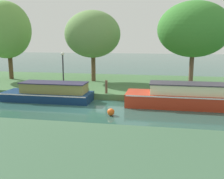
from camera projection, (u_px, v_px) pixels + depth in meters
name	position (u px, v px, depth m)	size (l,w,h in m)	color
ground_plane	(99.00, 108.00, 15.42)	(120.00, 120.00, 0.00)	#295047
riverbank_far	(118.00, 85.00, 22.14)	(72.00, 10.00, 0.40)	#41693D
red_barge	(186.00, 96.00, 15.54)	(6.87, 2.08, 1.45)	#AE2D18
navy_narrowboat	(50.00, 93.00, 17.12)	(5.94, 1.92, 1.25)	navy
willow_tree_left	(5.00, 30.00, 22.73)	(4.71, 3.67, 6.91)	brown
willow_tree_centre	(92.00, 34.00, 21.87)	(4.78, 3.92, 6.02)	brown
willow_tree_right	(194.00, 29.00, 19.89)	(5.59, 4.63, 6.51)	brown
lamp_post	(63.00, 66.00, 19.01)	(0.24, 0.24, 2.69)	#333338
mooring_post_near	(194.00, 92.00, 16.50)	(0.17, 0.17, 0.65)	#4D2F28
mooring_post_far	(106.00, 87.00, 17.50)	(0.16, 0.16, 0.90)	#4E392A
channel_buoy	(111.00, 112.00, 13.81)	(0.39, 0.39, 0.39)	#E55919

